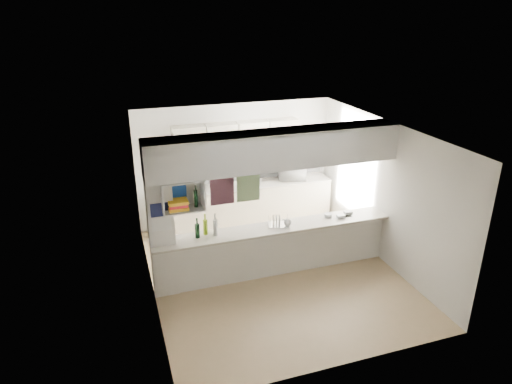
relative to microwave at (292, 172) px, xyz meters
name	(u,v)px	position (x,y,z in m)	size (l,w,h in m)	color
floor	(274,273)	(-1.19, -2.10, -1.08)	(4.80, 4.80, 0.00)	tan
ceiling	(276,131)	(-1.19, -2.10, 1.52)	(4.80, 4.80, 0.00)	white
wall_back	(236,164)	(-1.19, 0.30, 0.22)	(4.20, 4.20, 0.00)	silver
wall_left	(148,224)	(-3.29, -2.10, 0.22)	(4.80, 4.80, 0.00)	silver
wall_right	(383,192)	(0.91, -2.10, 0.22)	(4.80, 4.80, 0.00)	silver
servery_partition	(265,188)	(-1.36, -2.10, 0.58)	(4.20, 0.50, 2.60)	silver
cubby_shelf	(181,197)	(-2.76, -2.16, 0.63)	(0.65, 0.35, 0.50)	white
kitchen_run	(247,188)	(-1.03, 0.04, -0.25)	(3.60, 0.63, 2.24)	beige
microwave	(292,172)	(0.00, 0.00, 0.00)	(0.57, 0.38, 0.31)	white
bowl	(290,164)	(-0.04, 0.02, 0.19)	(0.26, 0.26, 0.06)	navy
dish_rack	(278,221)	(-1.10, -2.04, -0.08)	(0.42, 0.36, 0.19)	silver
cup	(288,223)	(-0.98, -2.15, -0.09)	(0.13, 0.13, 0.10)	white
wine_bottles	(206,228)	(-2.36, -2.04, -0.02)	(0.38, 0.16, 0.38)	black
plastic_tubs	(337,215)	(0.03, -2.05, -0.13)	(0.54, 0.22, 0.07)	silver
utensil_jar	(212,185)	(-1.78, 0.05, -0.09)	(0.10, 0.10, 0.13)	black
knife_block	(228,180)	(-1.42, 0.08, -0.05)	(0.11, 0.09, 0.21)	brown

